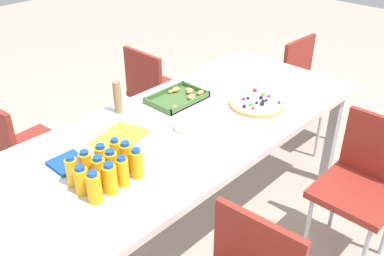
{
  "coord_description": "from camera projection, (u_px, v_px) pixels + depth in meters",
  "views": [
    {
      "loc": [
        -1.4,
        -1.38,
        1.89
      ],
      "look_at": [
        -0.01,
        -0.08,
        0.77
      ],
      "focal_mm": 39.98,
      "sensor_mm": 36.0,
      "label": 1
    }
  ],
  "objects": [
    {
      "name": "juice_bottle_4",
      "position": [
        82.0,
        180.0,
        1.76
      ],
      "size": [
        0.06,
        0.06,
        0.13
      ],
      "color": "#F9AC14",
      "rests_on": "party_table"
    },
    {
      "name": "juice_bottle_7",
      "position": [
        126.0,
        157.0,
        1.89
      ],
      "size": [
        0.06,
        0.06,
        0.15
      ],
      "color": "#F9AD14",
      "rests_on": "party_table"
    },
    {
      "name": "juice_bottle_10",
      "position": [
        102.0,
        158.0,
        1.9
      ],
      "size": [
        0.06,
        0.06,
        0.13
      ],
      "color": "#F9AC14",
      "rests_on": "party_table"
    },
    {
      "name": "juice_bottle_6",
      "position": [
        111.0,
        165.0,
        1.85
      ],
      "size": [
        0.06,
        0.06,
        0.14
      ],
      "color": "#F9AC14",
      "rests_on": "party_table"
    },
    {
      "name": "napkin_stack",
      "position": [
        68.0,
        163.0,
        1.96
      ],
      "size": [
        0.15,
        0.15,
        0.02
      ],
      "primitive_type": "cube",
      "color": "#194CA5",
      "rests_on": "party_table"
    },
    {
      "name": "cardboard_tube",
      "position": [
        118.0,
        97.0,
        2.36
      ],
      "size": [
        0.04,
        0.04,
        0.18
      ],
      "primitive_type": "cylinder",
      "color": "#9E7A56",
      "rests_on": "party_table"
    },
    {
      "name": "chair_far_right",
      "position": [
        156.0,
        90.0,
        3.24
      ],
      "size": [
        0.4,
        0.4,
        0.83
      ],
      "rotation": [
        0.0,
        0.0,
        -1.58
      ],
      "color": "maroon",
      "rests_on": "ground_plane"
    },
    {
      "name": "chair_far_left",
      "position": [
        20.0,
        147.0,
        2.55
      ],
      "size": [
        0.43,
        0.43,
        0.83
      ],
      "rotation": [
        0.0,
        0.0,
        -1.49
      ],
      "color": "maroon",
      "rests_on": "ground_plane"
    },
    {
      "name": "juice_bottle_0",
      "position": [
        94.0,
        188.0,
        1.71
      ],
      "size": [
        0.06,
        0.06,
        0.14
      ],
      "color": "#FAAE14",
      "rests_on": "party_table"
    },
    {
      "name": "juice_bottle_2",
      "position": [
        123.0,
        172.0,
        1.81
      ],
      "size": [
        0.05,
        0.05,
        0.14
      ],
      "color": "#F9AD14",
      "rests_on": "party_table"
    },
    {
      "name": "snack_tray",
      "position": [
        180.0,
        97.0,
        2.54
      ],
      "size": [
        0.34,
        0.23,
        0.04
      ],
      "color": "#477238",
      "rests_on": "party_table"
    },
    {
      "name": "fruit_pizza",
      "position": [
        257.0,
        103.0,
        2.47
      ],
      "size": [
        0.32,
        0.32,
        0.05
      ],
      "color": "tan",
      "rests_on": "party_table"
    },
    {
      "name": "ground_plane",
      "position": [
        184.0,
        230.0,
        2.65
      ],
      "size": [
        12.0,
        12.0,
        0.0
      ],
      "primitive_type": "plane",
      "color": "#B2A899"
    },
    {
      "name": "plate_stack",
      "position": [
        191.0,
        127.0,
        2.24
      ],
      "size": [
        0.18,
        0.18,
        0.02
      ],
      "color": "silver",
      "rests_on": "party_table"
    },
    {
      "name": "paper_folder",
      "position": [
        120.0,
        137.0,
        2.16
      ],
      "size": [
        0.3,
        0.26,
        0.01
      ],
      "primitive_type": "cube",
      "rotation": [
        0.0,
        0.0,
        0.27
      ],
      "color": "yellow",
      "rests_on": "party_table"
    },
    {
      "name": "juice_bottle_5",
      "position": [
        99.0,
        172.0,
        1.81
      ],
      "size": [
        0.06,
        0.06,
        0.14
      ],
      "color": "#F9AC14",
      "rests_on": "party_table"
    },
    {
      "name": "juice_bottle_1",
      "position": [
        110.0,
        179.0,
        1.76
      ],
      "size": [
        0.06,
        0.06,
        0.15
      ],
      "color": "#F9AD14",
      "rests_on": "party_table"
    },
    {
      "name": "chair_near_right",
      "position": [
        364.0,
        180.0,
        2.27
      ],
      "size": [
        0.4,
        0.4,
        0.83
      ],
      "rotation": [
        0.0,
        0.0,
        1.57
      ],
      "color": "maroon",
      "rests_on": "ground_plane"
    },
    {
      "name": "juice_bottle_8",
      "position": [
        72.0,
        172.0,
        1.8
      ],
      "size": [
        0.05,
        0.05,
        0.14
      ],
      "color": "#F9AC14",
      "rests_on": "party_table"
    },
    {
      "name": "juice_bottle_3",
      "position": [
        137.0,
        164.0,
        1.85
      ],
      "size": [
        0.06,
        0.06,
        0.14
      ],
      "color": "#F9AC14",
      "rests_on": "party_table"
    },
    {
      "name": "juice_bottle_11",
      "position": [
        116.0,
        152.0,
        1.94
      ],
      "size": [
        0.05,
        0.05,
        0.13
      ],
      "color": "#FAAE14",
      "rests_on": "party_table"
    },
    {
      "name": "chair_end",
      "position": [
        309.0,
        83.0,
        3.34
      ],
      "size": [
        0.41,
        0.41,
        0.83
      ],
      "rotation": [
        0.0,
        0.0,
        3.11
      ],
      "color": "maroon",
      "rests_on": "ground_plane"
    },
    {
      "name": "juice_bottle_9",
      "position": [
        86.0,
        165.0,
        1.85
      ],
      "size": [
        0.06,
        0.06,
        0.14
      ],
      "color": "#FAAE14",
      "rests_on": "party_table"
    },
    {
      "name": "party_table",
      "position": [
        182.0,
        135.0,
        2.3
      ],
      "size": [
        2.27,
        0.93,
        0.75
      ],
      "color": "silver",
      "rests_on": "ground_plane"
    }
  ]
}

